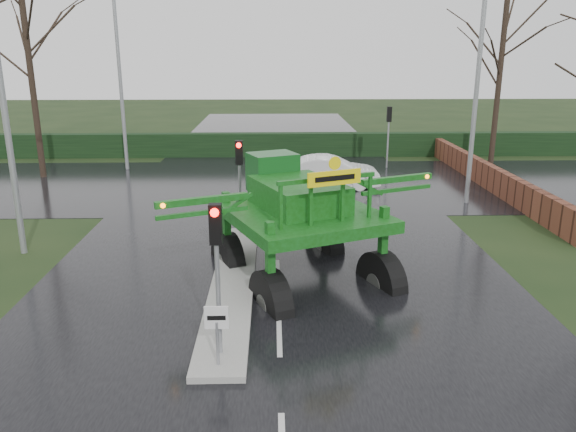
{
  "coord_description": "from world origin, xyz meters",
  "views": [
    {
      "loc": [
        -0.12,
        -11.97,
        6.47
      ],
      "look_at": [
        0.3,
        3.31,
        2.0
      ],
      "focal_mm": 35.0,
      "sensor_mm": 36.0,
      "label": 1
    }
  ],
  "objects_px": {
    "street_light_left_near": "(9,69)",
    "street_light_right": "(472,64)",
    "traffic_signal_far": "(389,123)",
    "crop_sprayer": "(266,220)",
    "traffic_signal_mid": "(239,167)",
    "street_light_left_far": "(124,61)",
    "traffic_signal_near": "(216,248)",
    "white_sedan": "(330,188)",
    "keep_left_sign": "(217,326)"
  },
  "relations": [
    {
      "from": "keep_left_sign",
      "to": "traffic_signal_far",
      "type": "bearing_deg",
      "value": 70.07
    },
    {
      "from": "traffic_signal_mid",
      "to": "keep_left_sign",
      "type": "bearing_deg",
      "value": -90.0
    },
    {
      "from": "traffic_signal_far",
      "to": "street_light_right",
      "type": "relative_size",
      "value": 0.35
    },
    {
      "from": "traffic_signal_mid",
      "to": "street_light_left_far",
      "type": "height_order",
      "value": "street_light_left_far"
    },
    {
      "from": "keep_left_sign",
      "to": "street_light_left_near",
      "type": "height_order",
      "value": "street_light_left_near"
    },
    {
      "from": "keep_left_sign",
      "to": "traffic_signal_far",
      "type": "relative_size",
      "value": 0.38
    },
    {
      "from": "street_light_right",
      "to": "white_sedan",
      "type": "relative_size",
      "value": 2.09
    },
    {
      "from": "traffic_signal_near",
      "to": "street_light_left_near",
      "type": "bearing_deg",
      "value": 134.53
    },
    {
      "from": "traffic_signal_near",
      "to": "street_light_left_near",
      "type": "xyz_separation_m",
      "value": [
        -6.89,
        7.01,
        3.4
      ]
    },
    {
      "from": "white_sedan",
      "to": "street_light_left_far",
      "type": "bearing_deg",
      "value": 67.04
    },
    {
      "from": "street_light_left_near",
      "to": "crop_sprayer",
      "type": "distance_m",
      "value": 9.63
    },
    {
      "from": "street_light_left_far",
      "to": "crop_sprayer",
      "type": "bearing_deg",
      "value": -66.43
    },
    {
      "from": "street_light_left_near",
      "to": "street_light_right",
      "type": "relative_size",
      "value": 1.0
    },
    {
      "from": "traffic_signal_mid",
      "to": "street_light_right",
      "type": "height_order",
      "value": "street_light_right"
    },
    {
      "from": "street_light_left_far",
      "to": "traffic_signal_near",
      "type": "bearing_deg",
      "value": -71.83
    },
    {
      "from": "crop_sprayer",
      "to": "white_sedan",
      "type": "xyz_separation_m",
      "value": [
        3.01,
        13.16,
        -2.31
      ]
    },
    {
      "from": "traffic_signal_near",
      "to": "street_light_left_far",
      "type": "relative_size",
      "value": 0.35
    },
    {
      "from": "traffic_signal_far",
      "to": "street_light_left_far",
      "type": "height_order",
      "value": "street_light_left_far"
    },
    {
      "from": "traffic_signal_far",
      "to": "street_light_left_far",
      "type": "xyz_separation_m",
      "value": [
        -14.69,
        -0.01,
        3.4
      ]
    },
    {
      "from": "street_light_left_near",
      "to": "crop_sprayer",
      "type": "relative_size",
      "value": 1.24
    },
    {
      "from": "traffic_signal_near",
      "to": "street_light_right",
      "type": "bearing_deg",
      "value": 53.87
    },
    {
      "from": "traffic_signal_near",
      "to": "traffic_signal_mid",
      "type": "xyz_separation_m",
      "value": [
        0.0,
        8.5,
        0.0
      ]
    },
    {
      "from": "traffic_signal_far",
      "to": "crop_sprayer",
      "type": "relative_size",
      "value": 0.44
    },
    {
      "from": "traffic_signal_mid",
      "to": "crop_sprayer",
      "type": "relative_size",
      "value": 0.44
    },
    {
      "from": "traffic_signal_far",
      "to": "street_light_left_near",
      "type": "height_order",
      "value": "street_light_left_near"
    },
    {
      "from": "white_sedan",
      "to": "street_light_left_near",
      "type": "bearing_deg",
      "value": 131.12
    },
    {
      "from": "white_sedan",
      "to": "crop_sprayer",
      "type": "bearing_deg",
      "value": 168.52
    },
    {
      "from": "traffic_signal_mid",
      "to": "street_light_left_near",
      "type": "bearing_deg",
      "value": -167.79
    },
    {
      "from": "traffic_signal_mid",
      "to": "traffic_signal_far",
      "type": "relative_size",
      "value": 1.0
    },
    {
      "from": "white_sedan",
      "to": "keep_left_sign",
      "type": "bearing_deg",
      "value": 167.78
    },
    {
      "from": "street_light_left_far",
      "to": "street_light_left_near",
      "type": "bearing_deg",
      "value": -90.0
    },
    {
      "from": "traffic_signal_far",
      "to": "crop_sprayer",
      "type": "bearing_deg",
      "value": 69.43
    },
    {
      "from": "street_light_right",
      "to": "white_sedan",
      "type": "height_order",
      "value": "street_light_right"
    },
    {
      "from": "traffic_signal_mid",
      "to": "crop_sprayer",
      "type": "height_order",
      "value": "crop_sprayer"
    },
    {
      "from": "traffic_signal_near",
      "to": "traffic_signal_far",
      "type": "height_order",
      "value": "same"
    },
    {
      "from": "street_light_left_near",
      "to": "street_light_right",
      "type": "height_order",
      "value": "same"
    },
    {
      "from": "traffic_signal_near",
      "to": "traffic_signal_far",
      "type": "xyz_separation_m",
      "value": [
        7.8,
        21.02,
        0.0
      ]
    },
    {
      "from": "traffic_signal_far",
      "to": "white_sedan",
      "type": "height_order",
      "value": "traffic_signal_far"
    },
    {
      "from": "crop_sprayer",
      "to": "traffic_signal_mid",
      "type": "bearing_deg",
      "value": 76.93
    },
    {
      "from": "traffic_signal_near",
      "to": "crop_sprayer",
      "type": "xyz_separation_m",
      "value": [
        1.0,
        2.91,
        -0.28
      ]
    },
    {
      "from": "street_light_left_far",
      "to": "white_sedan",
      "type": "distance_m",
      "value": 13.39
    },
    {
      "from": "street_light_right",
      "to": "street_light_left_far",
      "type": "xyz_separation_m",
      "value": [
        -16.39,
        8.0,
        0.0
      ]
    },
    {
      "from": "traffic_signal_near",
      "to": "white_sedan",
      "type": "bearing_deg",
      "value": 75.98
    },
    {
      "from": "traffic_signal_near",
      "to": "traffic_signal_far",
      "type": "bearing_deg",
      "value": 69.64
    },
    {
      "from": "keep_left_sign",
      "to": "street_light_left_near",
      "type": "relative_size",
      "value": 0.14
    },
    {
      "from": "traffic_signal_mid",
      "to": "traffic_signal_far",
      "type": "distance_m",
      "value": 14.75
    },
    {
      "from": "street_light_right",
      "to": "crop_sprayer",
      "type": "bearing_deg",
      "value": -130.05
    },
    {
      "from": "keep_left_sign",
      "to": "street_light_left_near",
      "type": "bearing_deg",
      "value": 132.59
    },
    {
      "from": "traffic_signal_near",
      "to": "street_light_left_far",
      "type": "height_order",
      "value": "street_light_left_far"
    },
    {
      "from": "traffic_signal_near",
      "to": "street_light_right",
      "type": "xyz_separation_m",
      "value": [
        9.49,
        13.01,
        3.4
      ]
    }
  ]
}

